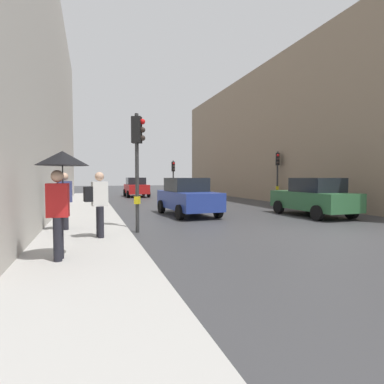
% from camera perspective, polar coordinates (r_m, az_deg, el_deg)
% --- Properties ---
extents(ground_plane, '(120.00, 120.00, 0.00)m').
position_cam_1_polar(ground_plane, '(10.40, 23.57, -7.41)').
color(ground_plane, '#38383A').
extents(sidewalk_kerb, '(2.57, 40.00, 0.16)m').
position_cam_1_polar(sidewalk_kerb, '(13.72, -18.74, -4.58)').
color(sidewalk_kerb, '#A8A5A0').
rests_on(sidewalk_kerb, ground).
extents(building_facade_right, '(12.00, 31.25, 10.35)m').
position_cam_1_polar(building_facade_right, '(29.27, 21.51, 9.18)').
color(building_facade_right, gray).
rests_on(building_facade_right, ground).
extents(traffic_light_mid_street, '(0.35, 0.45, 3.55)m').
position_cam_1_polar(traffic_light_mid_street, '(22.10, 15.43, 4.34)').
color(traffic_light_mid_street, '#2D2D2D').
rests_on(traffic_light_mid_street, ground).
extents(traffic_light_near_right, '(0.45, 0.34, 3.82)m').
position_cam_1_polar(traffic_light_near_right, '(10.17, -9.96, 7.45)').
color(traffic_light_near_right, '#2D2D2D').
rests_on(traffic_light_near_right, ground).
extents(traffic_light_far_median, '(0.24, 0.43, 3.24)m').
position_cam_1_polar(traffic_light_far_median, '(27.14, -3.45, 3.66)').
color(traffic_light_far_median, '#2D2D2D').
rests_on(traffic_light_far_median, ground).
extents(car_blue_van, '(2.24, 4.31, 1.76)m').
position_cam_1_polar(car_blue_van, '(14.63, -0.83, -0.85)').
color(car_blue_van, navy).
rests_on(car_blue_van, ground).
extents(car_red_sedan, '(2.03, 4.20, 1.76)m').
position_cam_1_polar(car_red_sedan, '(29.10, -10.22, 0.89)').
color(car_red_sedan, red).
rests_on(car_red_sedan, ground).
extents(car_green_estate, '(2.05, 4.22, 1.76)m').
position_cam_1_polar(car_green_estate, '(15.29, 21.44, -0.88)').
color(car_green_estate, '#2D6038').
rests_on(car_green_estate, ground).
extents(pedestrian_with_umbrella, '(1.00, 1.00, 2.14)m').
position_cam_1_polar(pedestrian_with_umbrella, '(6.58, -22.92, 2.96)').
color(pedestrian_with_umbrella, black).
rests_on(pedestrian_with_umbrella, sidewalk_kerb).
extents(pedestrian_with_grey_backpack, '(0.65, 0.43, 1.77)m').
position_cam_1_polar(pedestrian_with_grey_backpack, '(10.43, -22.58, -0.93)').
color(pedestrian_with_grey_backpack, black).
rests_on(pedestrian_with_grey_backpack, sidewalk_kerb).
extents(pedestrian_with_black_backpack, '(0.64, 0.39, 1.77)m').
position_cam_1_polar(pedestrian_with_black_backpack, '(8.75, -16.87, -1.50)').
color(pedestrian_with_black_backpack, black).
rests_on(pedestrian_with_black_backpack, sidewalk_kerb).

